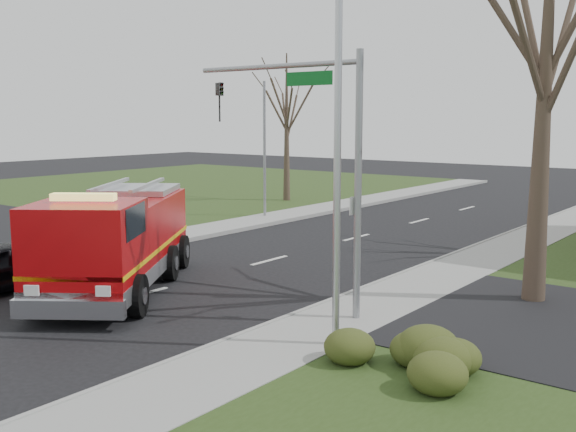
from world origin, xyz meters
The scene contains 10 objects.
ground centered at (0.00, 0.00, 0.00)m, with size 120.00×120.00×0.00m, color black.
sidewalk_right centered at (6.20, 0.00, 0.07)m, with size 2.40×80.00×0.15m, color gray.
sidewalk_left centered at (-6.20, 0.00, 0.07)m, with size 2.40×80.00×0.15m, color gray.
hedge_corner centered at (9.00, -1.00, 0.58)m, with size 2.80×2.00×0.90m, color #303E16.
bare_tree_near centered at (9.50, 6.00, 7.41)m, with size 6.00×6.00×12.00m.
bare_tree_left centered at (-10.00, 20.00, 5.56)m, with size 4.50×4.50×9.00m.
traffic_signal_mast centered at (5.21, 1.50, 4.71)m, with size 5.29×0.18×6.80m.
streetlight_pole centered at (7.14, -0.50, 4.55)m, with size 1.48×0.16×8.40m.
utility_pole_far centered at (-6.80, 14.00, 3.50)m, with size 0.14×0.14×7.00m, color gray.
fire_engine centered at (-0.92, -0.15, 1.47)m, with size 6.85×8.13×3.24m.
Camera 1 is at (15.19, -12.64, 5.16)m, focal length 42.00 mm.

